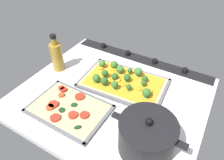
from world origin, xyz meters
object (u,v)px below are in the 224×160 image
at_px(broccoli_pizza, 122,80).
at_px(cooking_pot, 147,136).
at_px(oil_bottle, 57,56).
at_px(baking_tray_front, 123,83).
at_px(baking_tray_back, 69,109).
at_px(veggie_pizza_back, 68,108).

distance_m(broccoli_pizza, cooking_pot, 0.35).
bearing_deg(oil_bottle, cooking_pot, 160.58).
bearing_deg(baking_tray_front, baking_tray_back, 65.47).
distance_m(broccoli_pizza, baking_tray_back, 0.28).
xyz_separation_m(cooking_pot, oil_bottle, (0.57, -0.20, 0.02)).
height_order(baking_tray_front, broccoli_pizza, broccoli_pizza).
relative_size(baking_tray_back, veggie_pizza_back, 1.08).
relative_size(broccoli_pizza, baking_tray_back, 1.20).
bearing_deg(oil_bottle, baking_tray_back, 138.98).
height_order(broccoli_pizza, oil_bottle, oil_bottle).
bearing_deg(baking_tray_front, cooking_pot, 130.40).
height_order(baking_tray_front, veggie_pizza_back, veggie_pizza_back).
xyz_separation_m(baking_tray_front, oil_bottle, (0.35, 0.06, 0.08)).
height_order(baking_tray_back, veggie_pizza_back, veggie_pizza_back).
height_order(baking_tray_front, oil_bottle, oil_bottle).
bearing_deg(broccoli_pizza, oil_bottle, 10.32).
distance_m(cooking_pot, oil_bottle, 0.61).
height_order(baking_tray_back, oil_bottle, oil_bottle).
relative_size(baking_tray_front, cooking_pot, 1.58).
xyz_separation_m(baking_tray_front, veggie_pizza_back, (0.12, 0.26, 0.01)).
height_order(cooking_pot, oil_bottle, oil_bottle).
bearing_deg(veggie_pizza_back, cooking_pot, 179.64).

